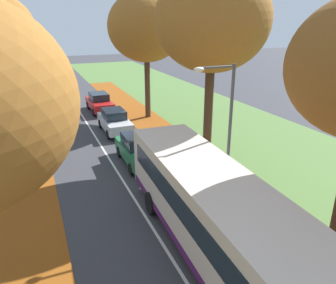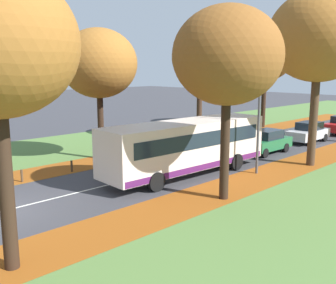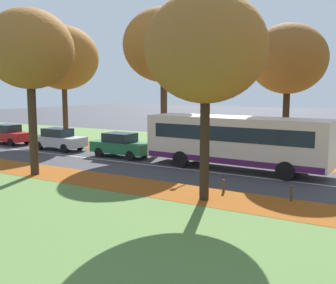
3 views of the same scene
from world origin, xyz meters
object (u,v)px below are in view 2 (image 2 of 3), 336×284
Objects in this scene: tree_left_near at (99,64)px; bollard_fourth at (72,166)px; tree_left_far at (266,56)px; bollard_fifth at (113,159)px; car_green_lead at (266,142)px; bus at (187,145)px; car_silver_following at (308,132)px; tree_left_mid at (200,59)px; bollard_third at (22,176)px; tree_right_mid at (319,37)px; tree_right_near at (227,56)px; streetlamp_right at (254,107)px.

tree_left_near is 12.49× the size of bollard_fourth.
bollard_fifth is at bearing -84.61° from tree_left_far.
car_green_lead is (6.53, 9.21, -5.29)m from tree_left_near.
bollard_fourth is 0.06× the size of bus.
tree_left_mid is at bearing -142.33° from car_silver_following.
tree_left_mid is 0.91× the size of tree_left_far.
bollard_third is at bearing -90.17° from bollard_fourth.
bus is (-3.80, -7.01, -5.92)m from tree_right_mid.
tree_right_near is at bearing 31.40° from bollard_third.
bus reaches higher than bollard_third.
bus is (4.95, 7.22, 1.37)m from bollard_third.
tree_left_far reaches higher than car_silver_following.
tree_right_mid is 16.05m from bollard_fourth.
tree_left_far reaches higher than bollard_third.
bollard_fourth is (1.93, -22.71, -6.66)m from tree_left_far.
tree_left_mid is 12.97× the size of bollard_third.
tree_right_mid reaches higher than bollard_third.
bollard_fifth is 0.09× the size of streetlamp_right.
tree_left_mid is 17.16m from bollard_third.
bus is (6.75, -8.68, -4.82)m from tree_left_mid.
car_silver_following is (-3.66, 6.99, -6.81)m from tree_right_mid.
tree_left_mid reaches higher than bollard_fifth.
tree_left_mid is at bearing 97.95° from bollard_fourth.
tree_left_near is 9.84m from tree_left_mid.
tree_left_near is at bearing -88.69° from tree_left_mid.
tree_left_near is 1.98× the size of car_silver_following.
tree_right_mid reaches higher than streetlamp_right.
bollard_fifth is (-8.99, 0.39, -6.05)m from tree_right_near.
bollard_fourth is (-8.92, -2.53, -6.00)m from tree_right_near.
tree_left_mid is 2.04× the size of car_green_lead.
car_green_lead and car_silver_following have the same top height.
tree_left_mid reaches higher than car_green_lead.
tree_left_far is 2.24× the size of car_green_lead.
tree_right_near is 11.05m from bollard_fourth.
tree_left_far is 14.25× the size of bollard_fourth.
tree_right_mid is at bearing -15.53° from car_green_lead.
tree_right_near is 12.78× the size of bollard_fourth.
tree_right_near is at bearing -44.23° from tree_left_mid.
tree_left_near reaches higher than car_silver_following.
car_silver_following is at bearing 88.72° from car_green_lead.
bus is at bearing 41.04° from bollard_fourth.
tree_left_far is 0.90× the size of bus.
bollard_fifth is at bearing 177.54° from tree_right_near.
bollard_fourth is (-8.74, -11.31, -7.29)m from tree_right_mid.
tree_right_mid reaches higher than tree_left_near.
bollard_fourth is at bearing -85.14° from tree_left_far.
tree_left_near reaches higher than car_green_lead.
tree_left_near is at bearing -170.04° from bus.
streetlamp_right is at bearing 54.80° from bollard_third.
bollard_third is at bearing -121.58° from tree_right_mid.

